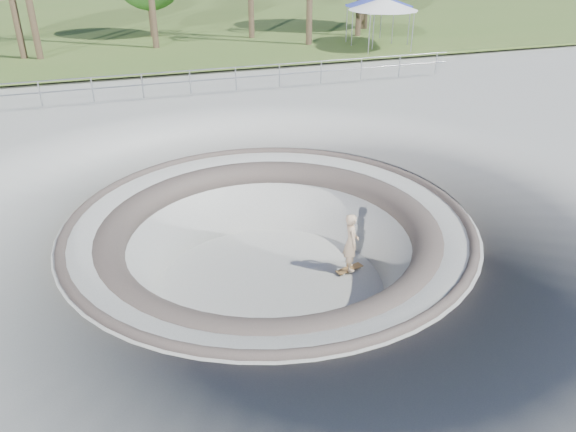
# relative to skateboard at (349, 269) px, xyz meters

# --- Properties ---
(ground) EXTENTS (180.00, 180.00, 0.00)m
(ground) POSITION_rel_skateboard_xyz_m (-2.27, 0.08, 1.83)
(ground) COLOR #ABACA7
(ground) RESTS_ON ground
(skate_bowl) EXTENTS (14.00, 14.00, 4.10)m
(skate_bowl) POSITION_rel_skateboard_xyz_m (-2.27, 0.08, 0.00)
(skate_bowl) COLOR #ABACA7
(skate_bowl) RESTS_ON ground
(grass_strip) EXTENTS (180.00, 36.00, 0.12)m
(grass_strip) POSITION_rel_skateboard_xyz_m (-2.27, 34.08, 2.05)
(grass_strip) COLOR #466227
(grass_strip) RESTS_ON ground
(distant_hills) EXTENTS (103.20, 45.00, 28.60)m
(distant_hills) POSITION_rel_skateboard_xyz_m (1.51, 57.26, -5.19)
(distant_hills) COLOR brown
(distant_hills) RESTS_ON ground
(safety_railing) EXTENTS (25.00, 0.06, 1.03)m
(safety_railing) POSITION_rel_skateboard_xyz_m (-2.27, 12.08, 2.52)
(safety_railing) COLOR gray
(safety_railing) RESTS_ON ground
(skateboard) EXTENTS (0.86, 0.45, 0.09)m
(skateboard) POSITION_rel_skateboard_xyz_m (0.00, 0.00, 0.00)
(skateboard) COLOR brown
(skateboard) RESTS_ON ground
(skater) EXTENTS (0.52, 0.68, 1.68)m
(skater) POSITION_rel_skateboard_xyz_m (0.00, 0.00, 0.86)
(skater) COLOR tan
(skater) RESTS_ON skateboard
(canopy_white) EXTENTS (5.49, 5.49, 2.77)m
(canopy_white) POSITION_rel_skateboard_xyz_m (9.72, 18.08, 4.54)
(canopy_white) COLOR gray
(canopy_white) RESTS_ON ground
(canopy_blue) EXTENTS (5.44, 5.44, 2.81)m
(canopy_blue) POSITION_rel_skateboard_xyz_m (10.21, 19.62, 4.57)
(canopy_blue) COLOR gray
(canopy_blue) RESTS_ON ground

